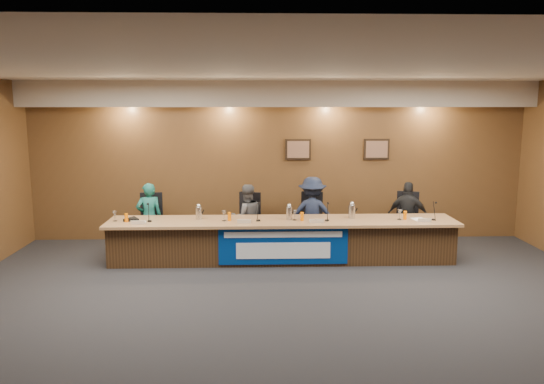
{
  "coord_description": "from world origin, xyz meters",
  "views": [
    {
      "loc": [
        -0.47,
        -6.72,
        2.76
      ],
      "look_at": [
        -0.18,
        2.49,
        1.22
      ],
      "focal_mm": 35.0,
      "sensor_mm": 36.0,
      "label": 1
    }
  ],
  "objects": [
    {
      "name": "office_chair_d",
      "position": [
        2.44,
        3.19,
        0.48
      ],
      "size": [
        0.62,
        0.62,
        0.08
      ],
      "primitive_type": "cube",
      "rotation": [
        0.0,
        0.0,
        -0.37
      ],
      "color": "black",
      "rests_on": "floor"
    },
    {
      "name": "panelist_c",
      "position": [
        0.6,
        3.09,
        0.7
      ],
      "size": [
        0.96,
        0.62,
        1.41
      ],
      "primitive_type": "imported",
      "rotation": [
        0.0,
        0.0,
        3.03
      ],
      "color": "#161E34",
      "rests_on": "floor"
    },
    {
      "name": "wall_back",
      "position": [
        0.0,
        4.0,
        1.6
      ],
      "size": [
        10.0,
        0.04,
        3.2
      ],
      "primitive_type": "cube",
      "color": "brown",
      "rests_on": "floor"
    },
    {
      "name": "water_glass_d",
      "position": [
        2.06,
        2.3,
        0.84
      ],
      "size": [
        0.08,
        0.08,
        0.18
      ],
      "primitive_type": "cylinder",
      "color": "silver",
      "rests_on": "dais_top"
    },
    {
      "name": "water_glass_a",
      "position": [
        -2.91,
        2.34,
        0.84
      ],
      "size": [
        0.08,
        0.08,
        0.18
      ],
      "primitive_type": "cylinder",
      "color": "silver",
      "rests_on": "dais_top"
    },
    {
      "name": "carafe_mid",
      "position": [
        0.12,
        2.37,
        0.87
      ],
      "size": [
        0.11,
        0.11,
        0.23
      ],
      "primitive_type": "cylinder",
      "color": "silver",
      "rests_on": "dais_top"
    },
    {
      "name": "nameplate_d",
      "position": [
        2.43,
        2.08,
        0.8
      ],
      "size": [
        0.24,
        0.08,
        0.1
      ],
      "primitive_type": "cube",
      "rotation": [
        0.31,
        0.0,
        0.0
      ],
      "color": "white",
      "rests_on": "dais_top"
    },
    {
      "name": "soffit",
      "position": [
        0.0,
        3.75,
        2.95
      ],
      "size": [
        10.0,
        0.5,
        0.5
      ],
      "primitive_type": "cube",
      "color": "beige",
      "rests_on": "wall_back"
    },
    {
      "name": "office_chair_b",
      "position": [
        -0.64,
        3.19,
        0.48
      ],
      "size": [
        0.6,
        0.6,
        0.08
      ],
      "primitive_type": "cube",
      "rotation": [
        0.0,
        0.0,
        -0.29
      ],
      "color": "black",
      "rests_on": "floor"
    },
    {
      "name": "paper_stack",
      "position": [
        2.41,
        2.3,
        0.75
      ],
      "size": [
        0.26,
        0.33,
        0.01
      ],
      "primitive_type": "cube",
      "rotation": [
        0.0,
        0.0,
        0.14
      ],
      "color": "white",
      "rests_on": "dais_top"
    },
    {
      "name": "juice_glass_b",
      "position": [
        -0.92,
        2.32,
        0.82
      ],
      "size": [
        0.06,
        0.06,
        0.15
      ],
      "primitive_type": "cylinder",
      "color": "#FB7200",
      "rests_on": "dais_top"
    },
    {
      "name": "juice_glass_c",
      "position": [
        0.34,
        2.28,
        0.82
      ],
      "size": [
        0.06,
        0.06,
        0.15
      ],
      "primitive_type": "cylinder",
      "color": "#FB7200",
      "rests_on": "dais_top"
    },
    {
      "name": "speakerphone",
      "position": [
        -2.62,
        2.37,
        0.78
      ],
      "size": [
        0.32,
        0.32,
        0.05
      ],
      "primitive_type": "cylinder",
      "color": "black",
      "rests_on": "dais_top"
    },
    {
      "name": "microphone_b",
      "position": [
        -0.42,
        2.28,
        0.76
      ],
      "size": [
        0.07,
        0.07,
        0.02
      ],
      "primitive_type": "cylinder",
      "color": "black",
      "rests_on": "dais_top"
    },
    {
      "name": "juice_glass_d",
      "position": [
        2.16,
        2.33,
        0.82
      ],
      "size": [
        0.06,
        0.06,
        0.15
      ],
      "primitive_type": "cylinder",
      "color": "#FB7200",
      "rests_on": "dais_top"
    },
    {
      "name": "office_chair_c",
      "position": [
        0.6,
        3.19,
        0.48
      ],
      "size": [
        0.54,
        0.54,
        0.08
      ],
      "primitive_type": "cube",
      "rotation": [
        0.0,
        0.0,
        -0.14
      ],
      "color": "black",
      "rests_on": "floor"
    },
    {
      "name": "wall_photo_right",
      "position": [
        2.0,
        3.97,
        1.85
      ],
      "size": [
        0.52,
        0.04,
        0.42
      ],
      "primitive_type": "cube",
      "color": "black",
      "rests_on": "wall_back"
    },
    {
      "name": "panelist_b",
      "position": [
        -0.64,
        3.09,
        0.64
      ],
      "size": [
        0.73,
        0.63,
        1.27
      ],
      "primitive_type": "imported",
      "rotation": [
        0.0,
        0.0,
        3.42
      ],
      "color": "#4F5054",
      "rests_on": "floor"
    },
    {
      "name": "ceiling",
      "position": [
        0.0,
        0.0,
        3.2
      ],
      "size": [
        10.0,
        8.0,
        0.04
      ],
      "primitive_type": "cube",
      "color": "silver",
      "rests_on": "wall_back"
    },
    {
      "name": "carafe_left",
      "position": [
        -1.47,
        2.46,
        0.86
      ],
      "size": [
        0.11,
        0.11,
        0.22
      ],
      "primitive_type": "cylinder",
      "color": "silver",
      "rests_on": "dais_top"
    },
    {
      "name": "dais_top",
      "position": [
        0.0,
        2.35,
        0.72
      ],
      "size": [
        6.1,
        0.95,
        0.05
      ],
      "primitive_type": "cube",
      "color": "#986D46",
      "rests_on": "dais_body"
    },
    {
      "name": "nameplate_c",
      "position": [
        0.58,
        2.07,
        0.8
      ],
      "size": [
        0.24,
        0.08,
        0.1
      ],
      "primitive_type": "cube",
      "rotation": [
        0.31,
        0.0,
        0.0
      ],
      "color": "white",
      "rests_on": "dais_top"
    },
    {
      "name": "nameplate_a",
      "position": [
        -2.45,
        2.06,
        0.8
      ],
      "size": [
        0.24,
        0.08,
        0.1
      ],
      "primitive_type": "cube",
      "rotation": [
        0.31,
        0.0,
        0.0
      ],
      "color": "white",
      "rests_on": "dais_top"
    },
    {
      "name": "banner_text_upper",
      "position": [
        0.0,
        1.97,
        0.58
      ],
      "size": [
        2.0,
        0.01,
        0.1
      ],
      "primitive_type": "cube",
      "color": "silver",
      "rests_on": "banner"
    },
    {
      "name": "carafe_right",
      "position": [
        1.24,
        2.44,
        0.87
      ],
      "size": [
        0.12,
        0.12,
        0.24
      ],
      "primitive_type": "cylinder",
      "color": "silver",
      "rests_on": "dais_top"
    },
    {
      "name": "floor",
      "position": [
        0.0,
        0.0,
        0.0
      ],
      "size": [
        10.0,
        10.0,
        0.0
      ],
      "primitive_type": "plane",
      "color": "black",
      "rests_on": "ground"
    },
    {
      "name": "banner_text_lower",
      "position": [
        0.0,
        1.97,
        0.3
      ],
      "size": [
        1.6,
        0.01,
        0.28
      ],
      "primitive_type": "cube",
      "color": "silver",
      "rests_on": "banner"
    },
    {
      "name": "nameplate_b",
      "position": [
        -0.66,
        2.1,
        0.8
      ],
      "size": [
        0.24,
        0.08,
        0.1
      ],
      "primitive_type": "cube",
      "rotation": [
        0.31,
        0.0,
        0.0
      ],
      "color": "white",
      "rests_on": "dais_top"
    },
    {
      "name": "microphone_d",
      "position": [
        2.64,
        2.25,
        0.76
      ],
      "size": [
        0.07,
        0.07,
        0.02
      ],
      "primitive_type": "cylinder",
      "color": "black",
      "rests_on": "dais_top"
    },
    {
      "name": "microphone_a",
      "position": [
        -2.3,
        2.29,
        0.76
      ],
      "size": [
        0.07,
        0.07,
        0.02
      ],
      "primitive_type": "cylinder",
      "color": "black",
      "rests_on": "dais_top"
    },
    {
      "name": "wall_photo_left",
      "position": [
        0.4,
        3.97,
        1.85
      ],
      "size": [
        0.52,
        0.04,
        0.42
      ],
      "primitive_type": "cube",
      "color": "black",
      "rests_on": "wall_back"
    },
    {
      "name": "dais_body",
      "position": [
        0.0,
        2.4,
        0.35
      ],
      "size": [
        6.0,
        0.8,
        0.7
      ],
      "primitive_type": "cube",
      "color": "#382413",
      "rests_on": "floor"
    },
    {
      "name": "banner",
      "position": [
        0.0,
        1.99,
        0.38
      ],
      "size": [
        2.2,
        0.02,
        0.65
      ],
      "primitive_type": "cube",
      "color": "navy",
      "rests_on": "dais_body"
    },
    {
      "name": "office_chair_a",
      "position": [
        -2.47,
        3.19,
        0.48
      ],
      "size": [
        0.5,
        0.5,
        0.08
      ],
      "primitive_type": "cube",
      "rotation": [
        0.0,
        0.0,
        0.04
      ],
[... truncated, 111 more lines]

